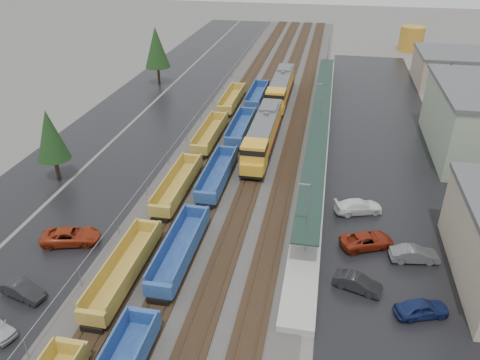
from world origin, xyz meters
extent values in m
cube|color=#302D2B|center=(0.00, 60.00, 0.04)|extent=(20.00, 160.00, 0.08)
cube|color=black|center=(-6.00, 60.00, 0.15)|extent=(2.60, 160.00, 0.15)
cube|color=#473326|center=(-6.72, 60.00, 0.27)|extent=(0.08, 160.00, 0.07)
cube|color=#473326|center=(-5.28, 60.00, 0.27)|extent=(0.08, 160.00, 0.07)
cube|color=black|center=(-2.00, 60.00, 0.15)|extent=(2.60, 160.00, 0.15)
cube|color=#473326|center=(-2.72, 60.00, 0.27)|extent=(0.08, 160.00, 0.07)
cube|color=#473326|center=(-1.28, 60.00, 0.27)|extent=(0.08, 160.00, 0.07)
cube|color=black|center=(2.00, 60.00, 0.15)|extent=(2.60, 160.00, 0.15)
cube|color=#473326|center=(1.28, 60.00, 0.27)|extent=(0.08, 160.00, 0.07)
cube|color=#473326|center=(2.72, 60.00, 0.27)|extent=(0.08, 160.00, 0.07)
cube|color=black|center=(6.00, 60.00, 0.15)|extent=(2.60, 160.00, 0.15)
cube|color=#473326|center=(5.28, 60.00, 0.27)|extent=(0.08, 160.00, 0.07)
cube|color=#473326|center=(6.72, 60.00, 0.27)|extent=(0.08, 160.00, 0.07)
cube|color=black|center=(-15.00, 60.00, 0.01)|extent=(10.00, 160.00, 0.02)
cube|color=black|center=(-25.00, 60.00, 0.01)|extent=(9.00, 160.00, 0.02)
cube|color=black|center=(19.00, 50.00, 0.01)|extent=(16.00, 100.00, 0.02)
cube|color=#9E9B93|center=(9.50, 50.00, 0.35)|extent=(3.00, 80.00, 0.70)
cylinder|color=gray|center=(9.50, 25.00, 1.90)|extent=(0.16, 0.16, 2.40)
cylinder|color=gray|center=(9.50, 40.00, 1.90)|extent=(0.16, 0.16, 2.40)
cylinder|color=gray|center=(9.50, 55.00, 1.90)|extent=(0.16, 0.16, 2.40)
cylinder|color=gray|center=(9.50, 70.00, 1.90)|extent=(0.16, 0.16, 2.40)
cylinder|color=gray|center=(9.50, 85.00, 1.90)|extent=(0.16, 0.16, 2.40)
cube|color=#182C24|center=(9.50, 50.00, 3.20)|extent=(2.60, 65.00, 0.15)
cylinder|color=gray|center=(9.50, 20.00, 4.00)|extent=(0.12, 0.12, 8.00)
cube|color=gray|center=(9.00, 20.00, 7.90)|extent=(1.00, 0.15, 0.12)
cylinder|color=gray|center=(9.50, 50.00, 4.00)|extent=(0.12, 0.12, 8.00)
cube|color=gray|center=(9.00, 50.00, 7.90)|extent=(1.00, 0.15, 0.12)
cylinder|color=gray|center=(9.50, 80.00, 4.00)|extent=(0.12, 0.12, 8.00)
cube|color=gray|center=(9.00, 80.00, 7.90)|extent=(1.00, 0.15, 0.12)
cylinder|color=gray|center=(-9.50, 4.00, 1.00)|extent=(0.08, 0.08, 2.00)
cylinder|color=gray|center=(-9.50, 12.00, 1.00)|extent=(0.08, 0.08, 2.00)
cylinder|color=gray|center=(-9.50, 20.00, 1.00)|extent=(0.08, 0.08, 2.00)
cylinder|color=gray|center=(-9.50, 28.00, 1.00)|extent=(0.08, 0.08, 2.00)
cylinder|color=gray|center=(-9.50, 36.00, 1.00)|extent=(0.08, 0.08, 2.00)
cylinder|color=gray|center=(-9.50, 44.00, 1.00)|extent=(0.08, 0.08, 2.00)
cylinder|color=gray|center=(-9.50, 52.00, 1.00)|extent=(0.08, 0.08, 2.00)
cylinder|color=gray|center=(-9.50, 60.00, 1.00)|extent=(0.08, 0.08, 2.00)
cylinder|color=gray|center=(-9.50, 68.00, 1.00)|extent=(0.08, 0.08, 2.00)
cylinder|color=gray|center=(-9.50, 76.00, 1.00)|extent=(0.08, 0.08, 2.00)
cylinder|color=gray|center=(-9.50, 84.00, 1.00)|extent=(0.08, 0.08, 2.00)
cylinder|color=gray|center=(-9.50, 92.00, 1.00)|extent=(0.08, 0.08, 2.00)
cylinder|color=gray|center=(-9.50, 100.00, 1.00)|extent=(0.08, 0.08, 2.00)
cylinder|color=gray|center=(-9.50, 108.00, 1.00)|extent=(0.08, 0.08, 2.00)
cylinder|color=gray|center=(-9.50, 116.00, 1.00)|extent=(0.08, 0.08, 2.00)
cylinder|color=gray|center=(-9.50, 124.00, 1.00)|extent=(0.08, 0.08, 2.00)
cylinder|color=gray|center=(-9.50, 132.00, 1.00)|extent=(0.08, 0.08, 2.00)
cube|color=gray|center=(-9.50, 60.00, 2.00)|extent=(0.05, 160.00, 0.05)
cube|color=gray|center=(36.00, 80.00, 3.00)|extent=(18.00, 14.00, 6.00)
cube|color=#59595B|center=(36.00, 80.00, 6.25)|extent=(18.36, 14.28, 0.50)
cylinder|color=#332316|center=(-22.00, 30.00, 1.35)|extent=(0.50, 0.50, 2.70)
cone|color=black|center=(-22.00, 30.00, 5.85)|extent=(3.96, 3.96, 6.30)
cylinder|color=#332316|center=(-23.00, 70.00, 1.65)|extent=(0.50, 0.50, 3.30)
cone|color=black|center=(-23.00, 70.00, 7.15)|extent=(4.84, 4.84, 7.70)
cylinder|color=#332316|center=(28.00, 58.00, 1.50)|extent=(0.50, 0.50, 3.00)
cone|color=black|center=(28.00, 58.00, 6.50)|extent=(4.40, 4.40, 7.00)
cube|color=black|center=(2.00, 43.29, 0.86)|extent=(3.05, 20.32, 0.41)
cube|color=gold|center=(2.00, 44.30, 2.59)|extent=(2.84, 16.26, 3.05)
cube|color=gold|center=(2.00, 35.36, 2.79)|extent=(3.05, 3.25, 3.45)
cube|color=black|center=(2.00, 35.36, 3.81)|extent=(3.10, 3.30, 0.71)
cube|color=gold|center=(2.00, 33.53, 1.77)|extent=(2.84, 1.02, 1.42)
cube|color=#59595B|center=(2.00, 44.30, 4.21)|extent=(2.90, 16.26, 0.36)
cube|color=maroon|center=(0.56, 44.30, 1.37)|extent=(0.04, 16.26, 0.36)
cube|color=maroon|center=(3.44, 44.30, 1.37)|extent=(0.04, 16.26, 0.36)
cube|color=black|center=(2.00, 43.29, 0.45)|extent=(2.24, 6.10, 0.61)
cube|color=black|center=(2.00, 36.17, 0.55)|extent=(2.44, 4.06, 0.51)
cube|color=black|center=(2.00, 50.40, 0.55)|extent=(2.44, 4.06, 0.51)
cylinder|color=#59595B|center=(2.00, 45.32, 4.52)|extent=(0.71, 0.71, 0.51)
cube|color=#59595B|center=(2.00, 48.37, 4.47)|extent=(2.44, 4.06, 0.51)
cube|color=black|center=(2.00, 64.29, 0.86)|extent=(3.05, 20.32, 0.41)
cube|color=gold|center=(2.00, 65.30, 2.59)|extent=(2.84, 16.26, 3.05)
cube|color=gold|center=(2.00, 56.36, 2.79)|extent=(3.05, 3.25, 3.45)
cube|color=black|center=(2.00, 56.36, 3.81)|extent=(3.10, 3.30, 0.71)
cube|color=gold|center=(2.00, 54.53, 1.77)|extent=(2.84, 1.02, 1.42)
cube|color=#59595B|center=(2.00, 65.30, 4.21)|extent=(2.90, 16.26, 0.36)
cube|color=maroon|center=(0.56, 65.30, 1.37)|extent=(0.04, 16.26, 0.36)
cube|color=maroon|center=(3.44, 65.30, 1.37)|extent=(0.04, 16.26, 0.36)
cube|color=black|center=(2.00, 64.29, 0.45)|extent=(2.24, 6.10, 0.61)
cube|color=black|center=(2.00, 57.17, 0.55)|extent=(2.44, 4.06, 0.51)
cube|color=black|center=(2.00, 71.40, 0.55)|extent=(2.44, 4.06, 0.51)
cylinder|color=#59595B|center=(2.00, 66.32, 4.52)|extent=(0.71, 0.71, 0.51)
cube|color=#59595B|center=(2.00, 69.37, 4.47)|extent=(2.44, 4.06, 0.51)
cube|color=#A8892E|center=(-6.00, 4.42, 1.47)|extent=(2.44, 0.47, 1.31)
cube|color=#A8892E|center=(-6.00, 13.63, 0.82)|extent=(2.44, 12.22, 0.23)
cube|color=#A8892E|center=(-7.17, 13.63, 1.66)|extent=(0.14, 12.22, 1.69)
cube|color=#A8892E|center=(-4.83, 13.63, 1.66)|extent=(0.14, 12.22, 1.69)
cube|color=#A8892E|center=(-6.00, 7.33, 1.47)|extent=(2.44, 0.47, 1.31)
cube|color=#A8892E|center=(-6.00, 19.93, 1.47)|extent=(2.44, 0.47, 1.31)
cube|color=black|center=(-6.00, 7.99, 0.53)|extent=(1.88, 2.06, 0.47)
cube|color=black|center=(-6.00, 19.27, 0.53)|extent=(1.88, 2.06, 0.47)
cube|color=#A8892E|center=(-6.00, 29.13, 0.82)|extent=(2.44, 12.22, 0.23)
cube|color=#A8892E|center=(-7.17, 29.13, 1.66)|extent=(0.14, 12.22, 1.69)
cube|color=#A8892E|center=(-4.83, 29.13, 1.66)|extent=(0.14, 12.22, 1.69)
cube|color=#A8892E|center=(-6.00, 22.83, 1.47)|extent=(2.44, 0.47, 1.31)
cube|color=#A8892E|center=(-6.00, 35.43, 1.47)|extent=(2.44, 0.47, 1.31)
cube|color=black|center=(-6.00, 23.49, 0.53)|extent=(1.88, 2.06, 0.47)
cube|color=black|center=(-6.00, 34.77, 0.53)|extent=(1.88, 2.06, 0.47)
cube|color=#A8892E|center=(-6.00, 44.63, 0.82)|extent=(2.44, 12.22, 0.23)
cube|color=#A8892E|center=(-7.17, 44.63, 1.66)|extent=(0.14, 12.22, 1.69)
cube|color=#A8892E|center=(-4.83, 44.63, 1.66)|extent=(0.14, 12.22, 1.69)
cube|color=#A8892E|center=(-6.00, 38.34, 1.47)|extent=(2.44, 0.47, 1.31)
cube|color=#A8892E|center=(-6.00, 50.93, 1.47)|extent=(2.44, 0.47, 1.31)
cube|color=black|center=(-6.00, 38.99, 0.53)|extent=(1.88, 2.06, 0.47)
cube|color=black|center=(-6.00, 50.27, 0.53)|extent=(1.88, 2.06, 0.47)
cube|color=#A8892E|center=(-6.00, 60.14, 0.82)|extent=(2.44, 12.22, 0.23)
cube|color=#A8892E|center=(-7.17, 60.14, 1.66)|extent=(0.14, 12.22, 1.69)
cube|color=#A8892E|center=(-4.83, 60.14, 1.66)|extent=(0.14, 12.22, 1.69)
cube|color=#A8892E|center=(-6.00, 53.84, 1.47)|extent=(2.44, 0.47, 1.31)
cube|color=#A8892E|center=(-6.00, 66.43, 1.47)|extent=(2.44, 0.47, 1.31)
cube|color=black|center=(-6.00, 54.50, 0.53)|extent=(1.88, 2.06, 0.47)
cube|color=black|center=(-6.00, 65.78, 0.53)|extent=(1.88, 2.06, 0.47)
cube|color=navy|center=(-2.00, 8.21, 1.51)|extent=(2.52, 0.49, 1.36)
cube|color=black|center=(-2.00, 7.53, 0.54)|extent=(1.94, 2.14, 0.49)
cube|color=navy|center=(-2.00, 17.30, 0.83)|extent=(2.52, 11.77, 0.24)
cube|color=navy|center=(-3.21, 17.30, 1.71)|extent=(0.15, 11.77, 1.75)
cube|color=navy|center=(-0.79, 17.30, 1.71)|extent=(0.15, 11.77, 1.75)
cube|color=navy|center=(-2.00, 11.22, 1.51)|extent=(2.52, 0.49, 1.36)
cube|color=navy|center=(-2.00, 23.38, 1.51)|extent=(2.52, 0.49, 1.36)
cube|color=black|center=(-2.00, 11.90, 0.54)|extent=(1.94, 2.14, 0.49)
cube|color=black|center=(-2.00, 22.70, 0.54)|extent=(1.94, 2.14, 0.49)
cube|color=navy|center=(-2.00, 32.47, 0.83)|extent=(2.52, 11.77, 0.24)
cube|color=navy|center=(-3.21, 32.47, 1.71)|extent=(0.15, 11.77, 1.75)
cube|color=navy|center=(-0.79, 32.47, 1.71)|extent=(0.15, 11.77, 1.75)
cube|color=navy|center=(-2.00, 26.39, 1.51)|extent=(2.52, 0.49, 1.36)
cube|color=navy|center=(-2.00, 38.55, 1.51)|extent=(2.52, 0.49, 1.36)
cube|color=black|center=(-2.00, 27.07, 0.54)|extent=(1.94, 2.14, 0.49)
cube|color=black|center=(-2.00, 37.87, 0.54)|extent=(1.94, 2.14, 0.49)
cube|color=navy|center=(-2.00, 47.64, 0.83)|extent=(2.52, 11.77, 0.24)
cube|color=navy|center=(-3.21, 47.64, 1.71)|extent=(0.15, 11.77, 1.75)
cube|color=navy|center=(-0.79, 47.64, 1.71)|extent=(0.15, 11.77, 1.75)
cube|color=navy|center=(-2.00, 41.56, 1.51)|extent=(2.52, 0.49, 1.36)
cube|color=navy|center=(-2.00, 53.72, 1.51)|extent=(2.52, 0.49, 1.36)
cube|color=black|center=(-2.00, 42.24, 0.54)|extent=(1.94, 2.14, 0.49)
cube|color=black|center=(-2.00, 53.04, 0.54)|extent=(1.94, 2.14, 0.49)
cube|color=navy|center=(-2.00, 62.81, 0.83)|extent=(2.52, 11.77, 0.24)
cube|color=navy|center=(-3.21, 62.81, 1.71)|extent=(0.15, 11.77, 1.75)
cube|color=navy|center=(-0.79, 62.81, 1.71)|extent=(0.15, 11.77, 1.75)
cube|color=navy|center=(-2.00, 56.73, 1.51)|extent=(2.52, 0.49, 1.36)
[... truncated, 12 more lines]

